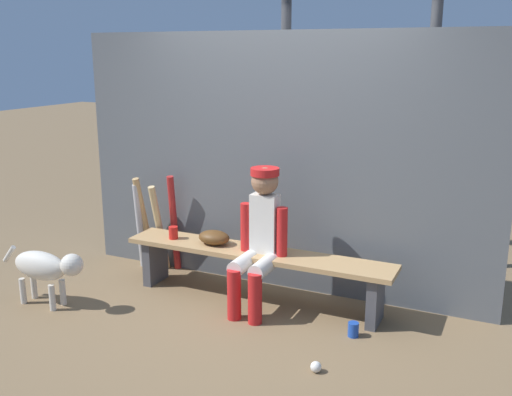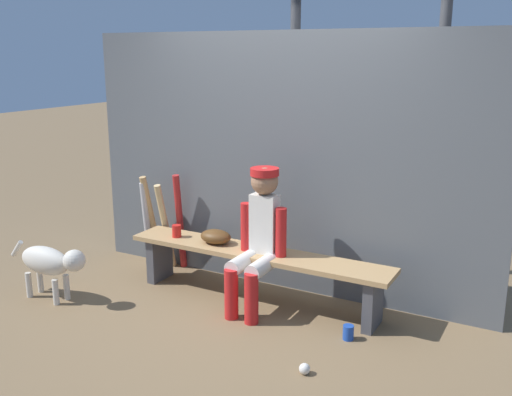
# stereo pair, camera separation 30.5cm
# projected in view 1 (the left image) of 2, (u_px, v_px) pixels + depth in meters

# --- Properties ---
(ground_plane) EXTENTS (30.00, 30.00, 0.00)m
(ground_plane) POSITION_uv_depth(u_px,v_px,m) (256.00, 301.00, 4.91)
(ground_plane) COLOR brown
(chainlink_fence) EXTENTS (3.80, 0.03, 2.22)m
(chainlink_fence) POSITION_uv_depth(u_px,v_px,m) (276.00, 164.00, 4.99)
(chainlink_fence) COLOR #595E63
(chainlink_fence) RESTS_ON ground_plane
(dugout_bench) EXTENTS (2.32, 0.36, 0.45)m
(dugout_bench) POSITION_uv_depth(u_px,v_px,m) (256.00, 262.00, 4.83)
(dugout_bench) COLOR tan
(dugout_bench) RESTS_ON ground_plane
(player_seated) EXTENTS (0.41, 0.55, 1.15)m
(player_seated) POSITION_uv_depth(u_px,v_px,m) (259.00, 235.00, 4.63)
(player_seated) COLOR silver
(player_seated) RESTS_ON ground_plane
(baseball_glove) EXTENTS (0.28, 0.20, 0.12)m
(baseball_glove) POSITION_uv_depth(u_px,v_px,m) (214.00, 237.00, 4.95)
(baseball_glove) COLOR #593819
(baseball_glove) RESTS_ON dugout_bench
(bat_aluminum_red) EXTENTS (0.09, 0.19, 0.94)m
(bat_aluminum_red) POSITION_uv_depth(u_px,v_px,m) (174.00, 223.00, 5.48)
(bat_aluminum_red) COLOR #B22323
(bat_aluminum_red) RESTS_ON ground_plane
(bat_wood_natural) EXTENTS (0.08, 0.25, 0.85)m
(bat_wood_natural) POSITION_uv_depth(u_px,v_px,m) (159.00, 228.00, 5.47)
(bat_wood_natural) COLOR tan
(bat_wood_natural) RESTS_ON ground_plane
(bat_wood_tan) EXTENTS (0.11, 0.25, 0.90)m
(bat_wood_tan) POSITION_uv_depth(u_px,v_px,m) (145.00, 222.00, 5.59)
(bat_wood_tan) COLOR tan
(bat_wood_tan) RESTS_ON ground_plane
(bat_aluminum_silver) EXTENTS (0.09, 0.16, 0.84)m
(bat_aluminum_silver) POSITION_uv_depth(u_px,v_px,m) (140.00, 226.00, 5.57)
(bat_aluminum_silver) COLOR #B7B7BC
(bat_aluminum_silver) RESTS_ON ground_plane
(baseball) EXTENTS (0.07, 0.07, 0.07)m
(baseball) POSITION_uv_depth(u_px,v_px,m) (316.00, 367.00, 3.81)
(baseball) COLOR white
(baseball) RESTS_ON ground_plane
(cup_on_ground) EXTENTS (0.08, 0.08, 0.11)m
(cup_on_ground) POSITION_uv_depth(u_px,v_px,m) (353.00, 329.00, 4.28)
(cup_on_ground) COLOR #1E47AD
(cup_on_ground) RESTS_ON ground_plane
(cup_on_bench) EXTENTS (0.08, 0.08, 0.11)m
(cup_on_bench) POSITION_uv_depth(u_px,v_px,m) (173.00, 233.00, 5.10)
(cup_on_bench) COLOR red
(cup_on_bench) RESTS_ON dugout_bench
(dog) EXTENTS (0.84, 0.20, 0.49)m
(dog) POSITION_uv_depth(u_px,v_px,m) (46.00, 267.00, 4.74)
(dog) COLOR beige
(dog) RESTS_ON ground_plane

